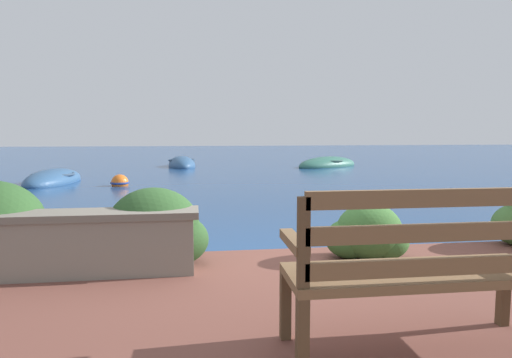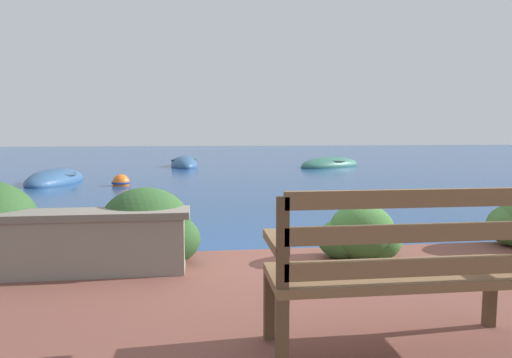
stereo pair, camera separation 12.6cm
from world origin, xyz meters
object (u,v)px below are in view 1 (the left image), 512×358
at_px(rowboat_mid, 328,165).
at_px(rowboat_far, 182,165).
at_px(mooring_buoy, 120,183).
at_px(park_bench, 421,266).
at_px(rowboat_nearest, 53,181).

distance_m(rowboat_mid, rowboat_far, 5.92).
bearing_deg(rowboat_far, mooring_buoy, 161.81).
height_order(park_bench, rowboat_nearest, park_bench).
height_order(rowboat_mid, mooring_buoy, rowboat_mid).
bearing_deg(mooring_buoy, park_bench, -72.55).
bearing_deg(rowboat_mid, rowboat_nearest, -6.86).
relative_size(park_bench, rowboat_far, 0.54).
xyz_separation_m(rowboat_nearest, rowboat_far, (3.39, 5.43, 0.01)).
distance_m(park_bench, rowboat_far, 16.50).
bearing_deg(rowboat_mid, park_bench, 41.44).
relative_size(rowboat_nearest, rowboat_far, 1.06).
relative_size(rowboat_far, mooring_buoy, 5.49).
xyz_separation_m(park_bench, mooring_buoy, (-3.15, 10.01, -0.63)).
bearing_deg(mooring_buoy, rowboat_far, 77.23).
height_order(rowboat_nearest, rowboat_mid, rowboat_mid).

